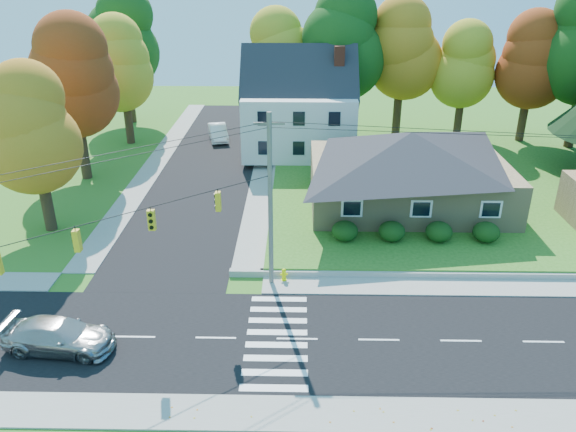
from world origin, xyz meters
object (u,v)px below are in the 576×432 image
object	(u,v)px
ranch_house	(409,167)
silver_sedan	(59,336)
white_car	(218,132)
fire_hydrant	(284,275)

from	to	relation	value
ranch_house	silver_sedan	world-z (taller)	ranch_house
white_car	fire_hydrant	bearing A→B (deg)	-88.61
ranch_house	silver_sedan	size ratio (longest dim) A/B	2.78
white_car	ranch_house	bearing A→B (deg)	-60.24
white_car	fire_hydrant	distance (m)	28.70
silver_sedan	fire_hydrant	xyz separation A→B (m)	(10.47, 6.45, -0.40)
silver_sedan	fire_hydrant	world-z (taller)	silver_sedan
ranch_house	white_car	bearing A→B (deg)	133.48
ranch_house	silver_sedan	distance (m)	25.81
silver_sedan	white_car	distance (m)	34.29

